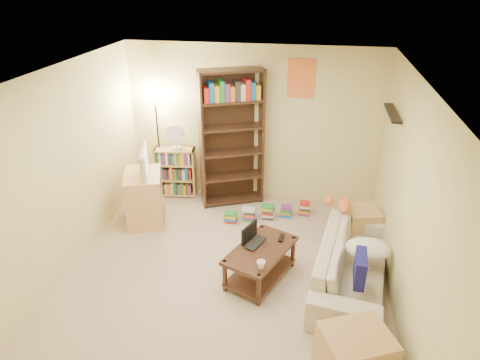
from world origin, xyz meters
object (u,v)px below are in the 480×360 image
(mug, at_px, (261,265))
(desk_fan, at_px, (175,136))
(sofa, at_px, (352,263))
(short_bookshelf, at_px, (176,172))
(television, at_px, (141,162))
(side_table, at_px, (361,225))
(floor_lamp, at_px, (157,120))
(end_cabinet, at_px, (355,355))
(tall_bookshelf, at_px, (232,136))
(laptop, at_px, (259,244))
(tv_stand, at_px, (145,197))
(coffee_table, at_px, (260,259))
(tabby_cat, at_px, (342,204))

(mug, distance_m, desk_fan, 2.88)
(sofa, xyz_separation_m, short_bookshelf, (-2.80, 1.82, 0.13))
(television, distance_m, desk_fan, 0.88)
(side_table, bearing_deg, floor_lamp, 164.65)
(end_cabinet, bearing_deg, tall_bookshelf, 119.68)
(desk_fan, height_order, floor_lamp, floor_lamp)
(laptop, distance_m, tv_stand, 2.12)
(coffee_table, xyz_separation_m, television, (-1.91, 1.06, 0.69))
(sofa, height_order, television, television)
(tall_bookshelf, xyz_separation_m, end_cabinet, (1.78, -3.13, -0.89))
(mug, distance_m, television, 2.47)
(coffee_table, xyz_separation_m, floor_lamp, (-1.96, 1.96, 1.03))
(tabby_cat, bearing_deg, television, 176.89)
(floor_lamp, bearing_deg, end_cabinet, -46.79)
(tabby_cat, xyz_separation_m, tv_stand, (-2.87, 0.16, -0.27))
(side_table, xyz_separation_m, end_cabinet, (-0.22, -2.33, 0.00))
(tall_bookshelf, height_order, floor_lamp, tall_bookshelf)
(sofa, xyz_separation_m, tall_bookshelf, (-1.83, 1.76, 0.86))
(side_table, height_order, end_cabinet, end_cabinet)
(television, height_order, desk_fan, desk_fan)
(tabby_cat, bearing_deg, side_table, 29.04)
(tall_bookshelf, relative_size, short_bookshelf, 2.58)
(coffee_table, relative_size, television, 1.69)
(sofa, xyz_separation_m, floor_lamp, (-3.07, 1.85, 1.02))
(tv_stand, bearing_deg, coffee_table, -48.11)
(desk_fan, bearing_deg, tv_stand, -107.28)
(laptop, relative_size, end_cabinet, 0.65)
(tall_bookshelf, xyz_separation_m, side_table, (2.00, -0.80, -0.90))
(sofa, bearing_deg, tall_bookshelf, 54.84)
(desk_fan, bearing_deg, laptop, -48.24)
(sofa, relative_size, short_bookshelf, 2.46)
(tall_bookshelf, bearing_deg, mug, -94.26)
(sofa, relative_size, television, 3.13)
(television, relative_size, desk_fan, 1.54)
(coffee_table, distance_m, laptop, 0.18)
(short_bookshelf, distance_m, end_cabinet, 4.21)
(mug, distance_m, end_cabinet, 1.36)
(mug, relative_size, tall_bookshelf, 0.06)
(tall_bookshelf, bearing_deg, desk_fan, 155.69)
(laptop, relative_size, desk_fan, 0.92)
(laptop, xyz_separation_m, television, (-1.88, 0.98, 0.52))
(mug, xyz_separation_m, tall_bookshelf, (-0.78, 2.24, 0.67))
(sofa, bearing_deg, end_cabinet, -173.19)
(laptop, relative_size, tall_bookshelf, 0.18)
(television, bearing_deg, side_table, -108.86)
(tabby_cat, xyz_separation_m, short_bookshelf, (-2.66, 1.03, -0.23))
(television, relative_size, short_bookshelf, 0.78)
(sofa, relative_size, tall_bookshelf, 0.95)
(laptop, relative_size, side_table, 0.78)
(mug, xyz_separation_m, desk_fan, (-1.70, 2.25, 0.59))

